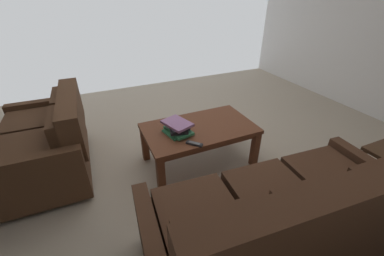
{
  "coord_description": "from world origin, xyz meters",
  "views": [
    {
      "loc": [
        1.03,
        2.2,
        1.73
      ],
      "look_at": [
        0.37,
        0.71,
        0.78
      ],
      "focal_mm": 22.76,
      "sensor_mm": 36.0,
      "label": 1
    }
  ],
  "objects_px": {
    "loveseat_near": "(50,142)",
    "book_stack": "(178,128)",
    "sofa_main": "(282,221)",
    "tv_remote": "(194,144)",
    "coffee_table": "(199,132)"
  },
  "relations": [
    {
      "from": "sofa_main",
      "to": "tv_remote",
      "type": "height_order",
      "value": "sofa_main"
    },
    {
      "from": "loveseat_near",
      "to": "tv_remote",
      "type": "xyz_separation_m",
      "value": [
        -1.27,
        0.78,
        0.11
      ]
    },
    {
      "from": "loveseat_near",
      "to": "tv_remote",
      "type": "height_order",
      "value": "loveseat_near"
    },
    {
      "from": "sofa_main",
      "to": "coffee_table",
      "type": "relative_size",
      "value": 1.62
    },
    {
      "from": "loveseat_near",
      "to": "book_stack",
      "type": "xyz_separation_m",
      "value": [
        -1.21,
        0.52,
        0.16
      ]
    },
    {
      "from": "book_stack",
      "to": "coffee_table",
      "type": "bearing_deg",
      "value": -175.32
    },
    {
      "from": "book_stack",
      "to": "tv_remote",
      "type": "distance_m",
      "value": 0.27
    },
    {
      "from": "loveseat_near",
      "to": "sofa_main",
      "type": "bearing_deg",
      "value": 130.28
    },
    {
      "from": "sofa_main",
      "to": "book_stack",
      "type": "relative_size",
      "value": 5.47
    },
    {
      "from": "loveseat_near",
      "to": "book_stack",
      "type": "distance_m",
      "value": 1.32
    },
    {
      "from": "sofa_main",
      "to": "book_stack",
      "type": "xyz_separation_m",
      "value": [
        0.27,
        -1.22,
        0.14
      ]
    },
    {
      "from": "sofa_main",
      "to": "book_stack",
      "type": "bearing_deg",
      "value": -77.61
    },
    {
      "from": "sofa_main",
      "to": "loveseat_near",
      "type": "distance_m",
      "value": 2.28
    },
    {
      "from": "loveseat_near",
      "to": "book_stack",
      "type": "bearing_deg",
      "value": 156.64
    },
    {
      "from": "loveseat_near",
      "to": "tv_remote",
      "type": "bearing_deg",
      "value": 148.49
    }
  ]
}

